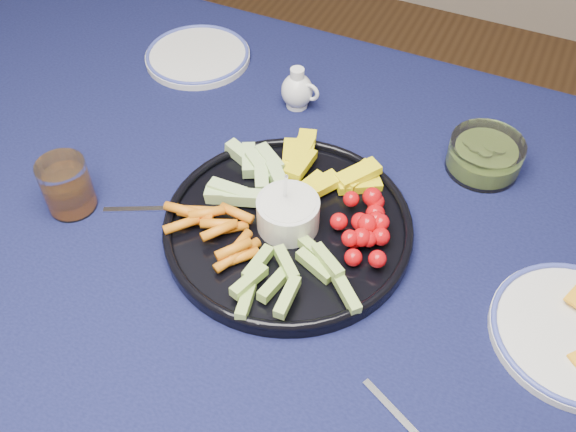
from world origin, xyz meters
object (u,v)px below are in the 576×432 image
at_px(dining_table, 233,262).
at_px(creamer_pitcher, 297,90).
at_px(pickle_bowl, 484,157).
at_px(crudite_platter, 287,222).
at_px(side_plate_extra, 198,55).
at_px(juice_tumbler, 68,188).

height_order(dining_table, creamer_pitcher, creamer_pitcher).
xyz_separation_m(creamer_pitcher, pickle_bowl, (0.33, -0.02, -0.01)).
relative_size(crudite_platter, side_plate_extra, 1.82).
bearing_deg(juice_tumbler, dining_table, 15.39).
bearing_deg(dining_table, creamer_pitcher, 94.88).
bearing_deg(juice_tumbler, side_plate_extra, 93.24).
distance_m(juice_tumbler, side_plate_extra, 0.41).
xyz_separation_m(crudite_platter, creamer_pitcher, (-0.11, 0.27, 0.01)).
height_order(juice_tumbler, side_plate_extra, juice_tumbler).
relative_size(pickle_bowl, juice_tumbler, 1.36).
bearing_deg(pickle_bowl, crudite_platter, -131.66).
relative_size(creamer_pitcher, juice_tumbler, 0.90).
xyz_separation_m(crudite_platter, pickle_bowl, (0.22, 0.25, 0.00)).
height_order(pickle_bowl, side_plate_extra, pickle_bowl).
distance_m(crudite_platter, side_plate_extra, 0.46).
bearing_deg(side_plate_extra, creamer_pitcher, -11.48).
distance_m(pickle_bowl, side_plate_extra, 0.56).
distance_m(dining_table, side_plate_extra, 0.44).
height_order(crudite_platter, side_plate_extra, crudite_platter).
bearing_deg(pickle_bowl, side_plate_extra, 173.43).
xyz_separation_m(pickle_bowl, juice_tumbler, (-0.54, -0.34, 0.01)).
height_order(pickle_bowl, juice_tumbler, juice_tumbler).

